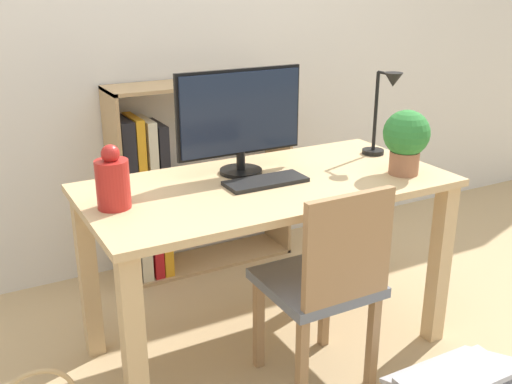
% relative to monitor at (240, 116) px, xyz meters
% --- Properties ---
extents(ground_plane, '(10.00, 10.00, 0.00)m').
position_rel_monitor_xyz_m(ground_plane, '(0.04, -0.15, -1.00)').
color(ground_plane, tan).
extents(wall_back, '(8.00, 0.05, 2.60)m').
position_rel_monitor_xyz_m(wall_back, '(0.04, 0.90, 0.30)').
color(wall_back, silver).
rests_on(wall_back, ground_plane).
extents(desk, '(1.46, 0.72, 0.76)m').
position_rel_monitor_xyz_m(desk, '(0.04, -0.15, -0.37)').
color(desk, tan).
rests_on(desk, ground_plane).
extents(monitor, '(0.55, 0.18, 0.43)m').
position_rel_monitor_xyz_m(monitor, '(0.00, 0.00, 0.00)').
color(monitor, black).
rests_on(monitor, desk).
extents(keyboard, '(0.33, 0.13, 0.02)m').
position_rel_monitor_xyz_m(keyboard, '(0.03, -0.17, -0.23)').
color(keyboard, black).
rests_on(keyboard, desk).
extents(vase, '(0.12, 0.12, 0.23)m').
position_rel_monitor_xyz_m(vase, '(-0.57, -0.14, -0.14)').
color(vase, '#B2231E').
rests_on(vase, desk).
extents(desk_lamp, '(0.10, 0.19, 0.38)m').
position_rel_monitor_xyz_m(desk_lamp, '(0.66, -0.10, -0.01)').
color(desk_lamp, black).
rests_on(desk_lamp, desk).
extents(potted_plant, '(0.19, 0.19, 0.27)m').
position_rel_monitor_xyz_m(potted_plant, '(0.59, -0.33, -0.09)').
color(potted_plant, '#9E6647').
rests_on(potted_plant, desk).
extents(chair, '(0.40, 0.40, 0.84)m').
position_rel_monitor_xyz_m(chair, '(0.10, -0.49, -0.54)').
color(chair, slate).
rests_on(chair, ground_plane).
extents(bookshelf, '(0.97, 0.28, 1.02)m').
position_rel_monitor_xyz_m(bookshelf, '(-0.06, 0.72, -0.52)').
color(bookshelf, tan).
rests_on(bookshelf, ground_plane).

